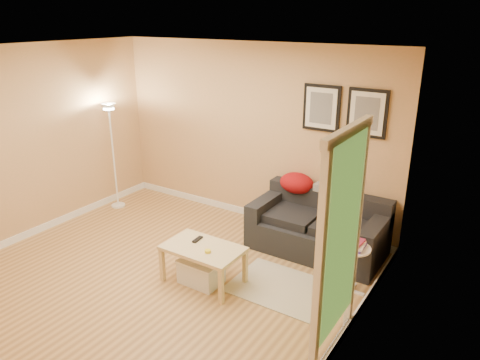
# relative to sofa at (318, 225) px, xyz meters

# --- Properties ---
(floor) EXTENTS (4.50, 4.50, 0.00)m
(floor) POSITION_rel_sofa_xyz_m (-1.31, -1.53, -0.38)
(floor) COLOR tan
(floor) RESTS_ON ground
(ceiling) EXTENTS (4.50, 4.50, 0.00)m
(ceiling) POSITION_rel_sofa_xyz_m (-1.31, -1.53, 2.23)
(ceiling) COLOR white
(ceiling) RESTS_ON wall_back
(wall_back) EXTENTS (4.50, 0.00, 4.50)m
(wall_back) POSITION_rel_sofa_xyz_m (-1.31, 0.47, 0.92)
(wall_back) COLOR tan
(wall_back) RESTS_ON ground
(wall_left) EXTENTS (0.00, 4.00, 4.00)m
(wall_left) POSITION_rel_sofa_xyz_m (-3.56, -1.53, 0.92)
(wall_left) COLOR tan
(wall_left) RESTS_ON ground
(wall_right) EXTENTS (0.00, 4.00, 4.00)m
(wall_right) POSITION_rel_sofa_xyz_m (0.94, -1.53, 0.92)
(wall_right) COLOR tan
(wall_right) RESTS_ON ground
(baseboard_back) EXTENTS (4.50, 0.02, 0.10)m
(baseboard_back) POSITION_rel_sofa_xyz_m (-1.31, 0.46, -0.33)
(baseboard_back) COLOR white
(baseboard_back) RESTS_ON ground
(baseboard_left) EXTENTS (0.02, 4.00, 0.10)m
(baseboard_left) POSITION_rel_sofa_xyz_m (-3.55, -1.53, -0.33)
(baseboard_left) COLOR white
(baseboard_left) RESTS_ON ground
(baseboard_right) EXTENTS (0.02, 4.00, 0.10)m
(baseboard_right) POSITION_rel_sofa_xyz_m (0.93, -1.53, -0.33)
(baseboard_right) COLOR white
(baseboard_right) RESTS_ON ground
(sofa) EXTENTS (1.70, 0.90, 0.75)m
(sofa) POSITION_rel_sofa_xyz_m (0.00, 0.00, 0.00)
(sofa) COLOR black
(sofa) RESTS_ON ground
(red_throw) EXTENTS (0.48, 0.36, 0.28)m
(red_throw) POSITION_rel_sofa_xyz_m (-0.46, 0.28, 0.40)
(red_throw) COLOR maroon
(red_throw) RESTS_ON sofa
(plaid_throw) EXTENTS (0.45, 0.32, 0.10)m
(plaid_throw) POSITION_rel_sofa_xyz_m (0.03, 0.33, 0.41)
(plaid_throw) COLOR tan
(plaid_throw) RESTS_ON sofa
(framed_print_left) EXTENTS (0.50, 0.04, 0.60)m
(framed_print_left) POSITION_rel_sofa_xyz_m (-0.23, 0.45, 1.43)
(framed_print_left) COLOR black
(framed_print_left) RESTS_ON wall_back
(framed_print_right) EXTENTS (0.50, 0.04, 0.60)m
(framed_print_right) POSITION_rel_sofa_xyz_m (0.37, 0.45, 1.43)
(framed_print_right) COLOR black
(framed_print_right) RESTS_ON wall_back
(area_rug) EXTENTS (1.25, 0.85, 0.01)m
(area_rug) POSITION_rel_sofa_xyz_m (0.09, -1.03, -0.37)
(area_rug) COLOR #C2B99A
(area_rug) RESTS_ON ground
(green_runner) EXTENTS (0.70, 0.50, 0.01)m
(green_runner) POSITION_rel_sofa_xyz_m (-1.15, -0.77, -0.37)
(green_runner) COLOR #668C4C
(green_runner) RESTS_ON ground
(coffee_table) EXTENTS (1.02, 0.79, 0.45)m
(coffee_table) POSITION_rel_sofa_xyz_m (-0.80, -1.40, -0.15)
(coffee_table) COLOR beige
(coffee_table) RESTS_ON ground
(remote_control) EXTENTS (0.06, 0.16, 0.02)m
(remote_control) POSITION_rel_sofa_xyz_m (-0.95, -1.30, 0.09)
(remote_control) COLOR black
(remote_control) RESTS_ON coffee_table
(tape_roll) EXTENTS (0.07, 0.07, 0.03)m
(tape_roll) POSITION_rel_sofa_xyz_m (-0.68, -1.47, 0.09)
(tape_roll) COLOR yellow
(tape_roll) RESTS_ON coffee_table
(storage_bin) EXTENTS (0.48, 0.35, 0.30)m
(storage_bin) POSITION_rel_sofa_xyz_m (-0.81, -1.43, -0.23)
(storage_bin) COLOR white
(storage_bin) RESTS_ON ground
(side_table) EXTENTS (0.37, 0.37, 0.56)m
(side_table) POSITION_rel_sofa_xyz_m (0.71, -0.67, -0.10)
(side_table) COLOR white
(side_table) RESTS_ON ground
(book_stack) EXTENTS (0.25, 0.29, 0.08)m
(book_stack) POSITION_rel_sofa_xyz_m (0.72, -0.67, 0.22)
(book_stack) COLOR #463092
(book_stack) RESTS_ON side_table
(floor_lamp) EXTENTS (0.22, 0.22, 1.69)m
(floor_lamp) POSITION_rel_sofa_xyz_m (-3.31, -0.38, 0.42)
(floor_lamp) COLOR white
(floor_lamp) RESTS_ON ground
(doorway) EXTENTS (0.12, 1.01, 2.13)m
(doorway) POSITION_rel_sofa_xyz_m (0.89, -1.68, 0.65)
(doorway) COLOR white
(doorway) RESTS_ON ground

